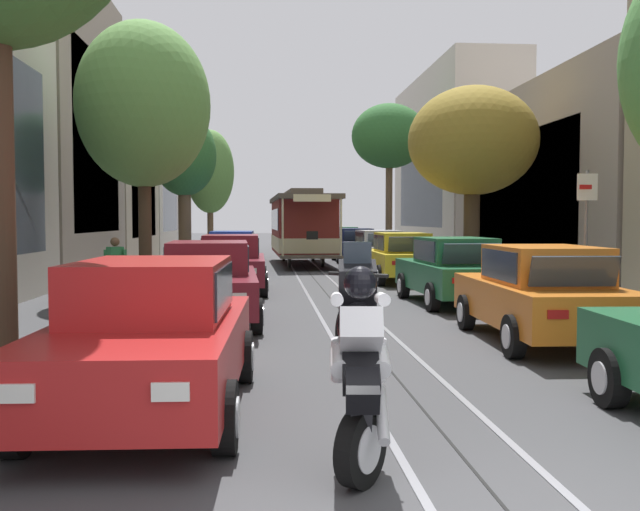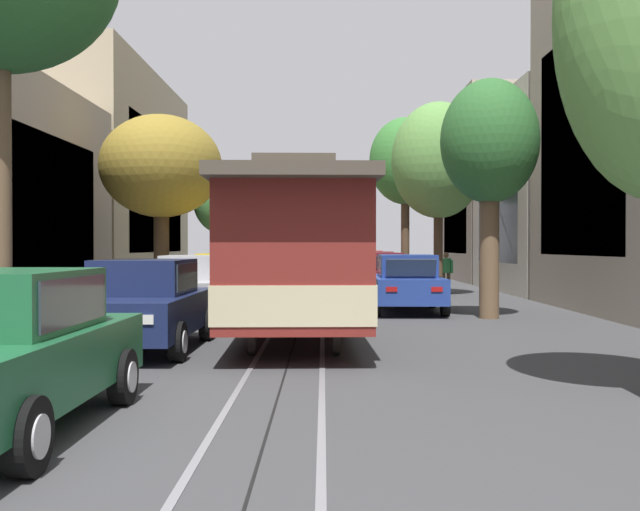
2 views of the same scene
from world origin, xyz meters
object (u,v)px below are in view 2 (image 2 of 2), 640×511
motorcycle_with_rider (330,262)px  fire_hydrant (404,276)px  street_tree_kerb_left_second (438,161)px  parked_car_silver_fifth_right (193,286)px  pedestrian_on_left_pavement (446,270)px  parked_car_maroon_second_left (374,269)px  parked_car_green_near_right (261,265)px  street_tree_kerb_left_mid (490,145)px  parked_car_red_near_left (367,266)px  street_sign_post (220,247)px  parked_car_yellow_fourth_right (223,278)px  street_tree_kerb_left_near (405,162)px  parked_car_blue_fourth_left (406,283)px  parked_car_green_mid_right (240,272)px  cable_car_trolley (295,254)px  parked_car_orange_second_right (252,268)px  street_tree_kerb_right_second (161,167)px  parked_car_navy_sixth_right (144,304)px  parked_car_maroon_mid_left (380,275)px  street_tree_kerb_right_near (220,199)px

motorcycle_with_rider → fire_hydrant: bearing=117.8°
street_tree_kerb_left_second → fire_hydrant: (0.54, -6.80, -4.52)m
parked_car_silver_fifth_right → pedestrian_on_left_pavement: size_ratio=2.80×
parked_car_maroon_second_left → parked_car_green_near_right: same height
street_tree_kerb_left_second → street_tree_kerb_left_mid: street_tree_kerb_left_second is taller
parked_car_red_near_left → parked_car_green_near_right: same height
parked_car_silver_fifth_right → street_sign_post: street_sign_post is taller
parked_car_yellow_fourth_right → street_tree_kerb_left_near: bearing=-117.9°
parked_car_maroon_second_left → street_tree_kerb_left_mid: size_ratio=0.73×
parked_car_blue_fourth_left → parked_car_green_mid_right: size_ratio=0.99×
cable_car_trolley → street_sign_post: cable_car_trolley is taller
motorcycle_with_rider → parked_car_green_mid_right: bearing=71.0°
parked_car_red_near_left → parked_car_yellow_fourth_right: 15.82m
parked_car_blue_fourth_left → street_tree_kerb_left_near: street_tree_kerb_left_near is taller
parked_car_green_mid_right → pedestrian_on_left_pavement: 8.14m
parked_car_orange_second_right → street_tree_kerb_right_second: street_tree_kerb_right_second is taller
parked_car_silver_fifth_right → parked_car_navy_sixth_right: 5.83m
parked_car_maroon_mid_left → parked_car_orange_second_right: same height
parked_car_green_mid_right → pedestrian_on_left_pavement: parked_car_green_mid_right is taller
parked_car_maroon_mid_left → parked_car_yellow_fourth_right: (5.26, 2.76, 0.00)m
parked_car_maroon_second_left → street_tree_kerb_left_mid: street_tree_kerb_left_mid is taller
street_tree_kerb_left_second → cable_car_trolley: 14.12m
street_tree_kerb_left_near → parked_car_yellow_fourth_right: bearing=62.1°
parked_car_silver_fifth_right → street_tree_kerb_right_second: street_tree_kerb_right_second is taller
parked_car_blue_fourth_left → motorcycle_with_rider: size_ratio=2.38×
parked_car_navy_sixth_right → street_sign_post: (1.53, -20.77, 0.99)m
parked_car_green_mid_right → parked_car_yellow_fourth_right: size_ratio=1.01×
parked_car_green_near_right → pedestrian_on_left_pavement: size_ratio=2.80×
parked_car_navy_sixth_right → street_sign_post: bearing=-85.8°
street_tree_kerb_left_second → street_tree_kerb_right_near: street_tree_kerb_left_second is taller
street_tree_kerb_left_second → fire_hydrant: street_tree_kerb_left_second is taller
parked_car_maroon_second_left → street_tree_kerb_right_second: size_ratio=0.72×
parked_car_yellow_fourth_right → street_tree_kerb_left_near: (-7.39, -13.95, 5.27)m
parked_car_maroon_second_left → parked_car_blue_fourth_left: size_ratio=1.01×
street_tree_kerb_left_mid → parked_car_yellow_fourth_right: bearing=-34.9°
parked_car_orange_second_right → motorcycle_with_rider: (-3.74, -5.54, 0.15)m
parked_car_red_near_left → fire_hydrant: parked_car_red_near_left is taller
parked_car_blue_fourth_left → pedestrian_on_left_pavement: size_ratio=2.78×
parked_car_blue_fourth_left → street_tree_kerb_right_near: (7.41, -16.27, 3.34)m
street_tree_kerb_right_second → street_tree_kerb_left_second: bearing=-163.1°
cable_car_trolley → street_sign_post: size_ratio=3.17×
parked_car_blue_fourth_left → street_tree_kerb_left_mid: 4.40m
parked_car_orange_second_right → street_sign_post: size_ratio=1.52×
street_sign_post → parked_car_blue_fourth_left: bearing=117.7°
parked_car_silver_fifth_right → street_tree_kerb_left_mid: bearing=179.0°
parked_car_green_mid_right → street_tree_kerb_right_second: bearing=69.2°
parked_car_blue_fourth_left → street_tree_kerb_left_second: bearing=-105.7°
parked_car_blue_fourth_left → street_tree_kerb_right_near: bearing=-65.5°
pedestrian_on_left_pavement → street_tree_kerb_left_mid: bearing=86.8°
parked_car_green_near_right → street_tree_kerb_left_mid: (-7.54, 21.61, 3.54)m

